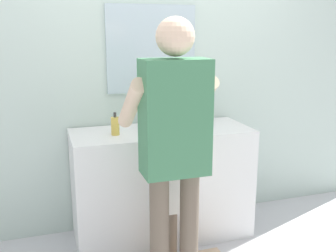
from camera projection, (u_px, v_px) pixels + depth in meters
back_wall at (150, 62)px, 3.15m from camera, size 4.40×0.10×2.70m
vanity_cabinet at (162, 184)px, 3.07m from camera, size 1.36×0.54×0.87m
sink_basin at (163, 123)px, 2.94m from camera, size 0.33×0.33×0.11m
faucet at (155, 115)px, 3.12m from camera, size 0.18×0.14×0.18m
toothbrush_cup at (205, 119)px, 3.09m from camera, size 0.07×0.07×0.21m
soap_bottle at (115, 126)px, 2.82m from camera, size 0.06×0.06×0.17m
child_toddler at (179, 193)px, 2.68m from camera, size 0.27×0.27×0.87m
adult_parent at (174, 135)px, 2.30m from camera, size 0.52×0.55×1.68m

